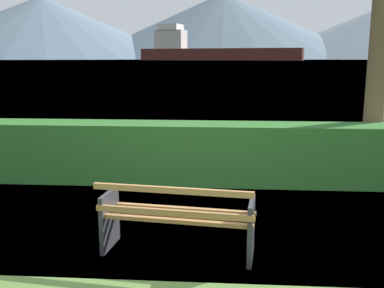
% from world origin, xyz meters
% --- Properties ---
extents(ground_plane, '(1400.00, 1400.00, 0.00)m').
position_xyz_m(ground_plane, '(0.00, 0.00, 0.00)').
color(ground_plane, '#567A38').
extents(water_surface, '(620.00, 620.00, 0.00)m').
position_xyz_m(water_surface, '(0.00, 309.32, 0.00)').
color(water_surface, '#6B8EA3').
rests_on(water_surface, ground_plane).
extents(park_bench, '(1.78, 0.78, 0.87)m').
position_xyz_m(park_bench, '(-0.01, -0.06, 0.43)').
color(park_bench, '#A0703F').
rests_on(park_bench, ground_plane).
extents(hedge_row, '(12.44, 0.79, 1.06)m').
position_xyz_m(hedge_row, '(0.00, 2.89, 0.53)').
color(hedge_row, '#2D6B28').
rests_on(hedge_row, ground_plane).
extents(cargo_ship_large, '(116.80, 44.54, 25.89)m').
position_xyz_m(cargo_ship_large, '(-10.95, 316.23, 7.24)').
color(cargo_ship_large, '#471E19').
rests_on(cargo_ship_large, water_surface).
extents(distant_hills, '(842.00, 428.57, 85.43)m').
position_xyz_m(distant_hills, '(23.35, 573.71, 40.52)').
color(distant_hills, slate).
rests_on(distant_hills, ground_plane).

